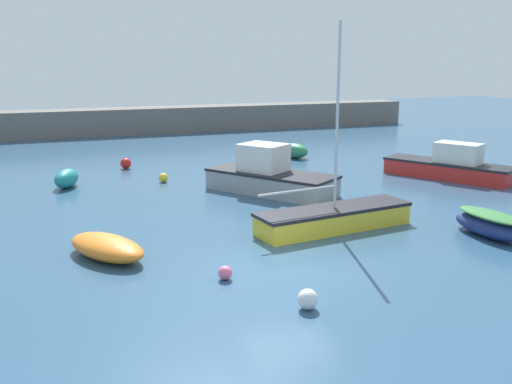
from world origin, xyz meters
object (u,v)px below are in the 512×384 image
(motorboat_with_cabin, at_px, (450,166))
(rowboat_blue_near, at_px, (107,247))
(mooring_buoy_red, at_px, (126,163))
(mooring_buoy_yellow, at_px, (163,178))
(dinghy_near_pier, at_px, (66,178))
(fishing_dinghy_green, at_px, (294,151))
(mooring_buoy_white, at_px, (308,299))
(rowboat_with_red_cover, at_px, (491,224))
(sailboat_tall_mast, at_px, (334,217))
(mooring_buoy_pink, at_px, (225,273))
(motorboat_grey_hull, at_px, (269,176))

(motorboat_with_cabin, distance_m, rowboat_blue_near, 18.55)
(mooring_buoy_red, height_order, mooring_buoy_yellow, mooring_buoy_red)
(motorboat_with_cabin, height_order, mooring_buoy_red, motorboat_with_cabin)
(rowboat_blue_near, xyz_separation_m, mooring_buoy_red, (2.58, 14.39, -0.04))
(dinghy_near_pier, xyz_separation_m, fishing_dinghy_green, (13.36, 3.64, 0.02))
(rowboat_blue_near, bearing_deg, mooring_buoy_white, -171.71)
(mooring_buoy_yellow, bearing_deg, rowboat_with_red_cover, -55.56)
(fishing_dinghy_green, distance_m, sailboat_tall_mast, 14.81)
(rowboat_blue_near, distance_m, mooring_buoy_white, 6.85)
(motorboat_with_cabin, distance_m, mooring_buoy_white, 17.63)
(rowboat_with_red_cover, height_order, mooring_buoy_red, rowboat_with_red_cover)
(dinghy_near_pier, relative_size, mooring_buoy_white, 4.08)
(mooring_buoy_yellow, bearing_deg, dinghy_near_pier, 174.74)
(rowboat_blue_near, distance_m, mooring_buoy_red, 14.62)
(rowboat_blue_near, bearing_deg, mooring_buoy_yellow, -49.47)
(rowboat_with_red_cover, bearing_deg, sailboat_tall_mast, 56.03)
(rowboat_blue_near, distance_m, mooring_buoy_pink, 4.10)
(rowboat_blue_near, height_order, mooring_buoy_red, rowboat_blue_near)
(dinghy_near_pier, bearing_deg, rowboat_blue_near, -152.21)
(rowboat_with_red_cover, xyz_separation_m, motorboat_grey_hull, (-4.61, 8.78, 0.31))
(rowboat_blue_near, xyz_separation_m, motorboat_grey_hull, (7.87, 6.36, 0.40))
(motorboat_with_cabin, height_order, dinghy_near_pier, motorboat_with_cabin)
(motorboat_with_cabin, relative_size, mooring_buoy_pink, 16.33)
(mooring_buoy_white, relative_size, mooring_buoy_yellow, 1.14)
(motorboat_with_cabin, relative_size, motorboat_grey_hull, 1.03)
(rowboat_blue_near, distance_m, rowboat_with_red_cover, 12.71)
(rowboat_blue_near, relative_size, fishing_dinghy_green, 1.56)
(rowboat_blue_near, height_order, motorboat_grey_hull, motorboat_grey_hull)
(mooring_buoy_yellow, bearing_deg, fishing_dinghy_green, 24.56)
(motorboat_with_cabin, distance_m, motorboat_grey_hull, 9.69)
(fishing_dinghy_green, relative_size, mooring_buoy_red, 3.72)
(motorboat_with_cabin, height_order, mooring_buoy_yellow, motorboat_with_cabin)
(motorboat_with_cabin, bearing_deg, dinghy_near_pier, 46.68)
(mooring_buoy_pink, bearing_deg, fishing_dinghy_green, 60.24)
(motorboat_with_cabin, relative_size, rowboat_with_red_cover, 2.07)
(dinghy_near_pier, height_order, rowboat_with_red_cover, same)
(motorboat_with_cabin, bearing_deg, sailboat_tall_mast, 91.72)
(rowboat_with_red_cover, relative_size, mooring_buoy_yellow, 6.97)
(motorboat_grey_hull, xyz_separation_m, mooring_buoy_pink, (-5.03, -9.31, -0.54))
(dinghy_near_pier, relative_size, fishing_dinghy_green, 0.95)
(sailboat_tall_mast, height_order, mooring_buoy_pink, sailboat_tall_mast)
(fishing_dinghy_green, bearing_deg, mooring_buoy_pink, 123.48)
(dinghy_near_pier, xyz_separation_m, mooring_buoy_red, (3.27, 3.76, -0.14))
(motorboat_with_cabin, distance_m, mooring_buoy_red, 17.17)
(sailboat_tall_mast, bearing_deg, motorboat_with_cabin, 23.12)
(sailboat_tall_mast, distance_m, mooring_buoy_pink, 5.98)
(motorboat_with_cabin, xyz_separation_m, sailboat_tall_mast, (-9.65, -5.75, -0.20))
(motorboat_with_cabin, xyz_separation_m, rowboat_blue_near, (-17.55, -5.99, -0.30))
(motorboat_with_cabin, height_order, motorboat_grey_hull, motorboat_grey_hull)
(rowboat_blue_near, bearing_deg, dinghy_near_pier, -25.28)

